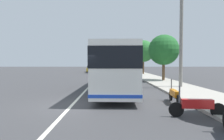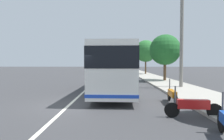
% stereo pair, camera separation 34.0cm
% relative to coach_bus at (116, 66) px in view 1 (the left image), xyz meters
% --- Properties ---
extents(ground_plane, '(220.00, 220.00, 0.00)m').
position_rel_coach_bus_xyz_m(ground_plane, '(-4.67, 2.37, -1.89)').
color(ground_plane, '#38383A').
extents(sidewalk_curb, '(110.00, 3.60, 0.14)m').
position_rel_coach_bus_xyz_m(sidewalk_curb, '(5.33, -5.36, -1.82)').
color(sidewalk_curb, '#9E998E').
rests_on(sidewalk_curb, ground).
extents(lane_divider_line, '(110.00, 0.16, 0.01)m').
position_rel_coach_bus_xyz_m(lane_divider_line, '(5.33, 2.37, -1.89)').
color(lane_divider_line, silver).
rests_on(lane_divider_line, ground).
extents(coach_bus, '(11.53, 2.92, 3.24)m').
position_rel_coach_bus_xyz_m(coach_bus, '(0.00, 0.00, 0.00)').
color(coach_bus, silver).
rests_on(coach_bus, ground).
extents(motorcycle_far_end, '(0.35, 2.17, 1.24)m').
position_rel_coach_bus_xyz_m(motorcycle_far_end, '(-6.96, -2.97, -1.43)').
color(motorcycle_far_end, black).
rests_on(motorcycle_far_end, ground).
extents(motorcycle_by_tree, '(2.27, 0.36, 1.25)m').
position_rel_coach_bus_xyz_m(motorcycle_by_tree, '(-4.40, -2.97, -1.43)').
color(motorcycle_by_tree, black).
rests_on(motorcycle_by_tree, ground).
extents(car_far_distant, '(4.18, 1.90, 1.58)m').
position_rel_coach_bus_xyz_m(car_far_distant, '(32.00, 5.40, -1.16)').
color(car_far_distant, gold).
rests_on(car_far_distant, ground).
extents(car_ahead_same_lane, '(4.43, 1.96, 1.43)m').
position_rel_coach_bus_xyz_m(car_ahead_same_lane, '(29.52, 0.47, -1.20)').
color(car_ahead_same_lane, red).
rests_on(car_ahead_same_lane, ground).
extents(car_behind_bus, '(4.49, 2.18, 1.41)m').
position_rel_coach_bus_xyz_m(car_behind_bus, '(27.24, 4.47, -1.20)').
color(car_behind_bus, black).
rests_on(car_behind_bus, ground).
extents(car_oncoming, '(4.25, 2.19, 1.44)m').
position_rel_coach_bus_xyz_m(car_oncoming, '(47.71, 4.31, -1.21)').
color(car_oncoming, gold).
rests_on(car_oncoming, ground).
extents(roadside_tree_mid_block, '(3.58, 3.58, 5.51)m').
position_rel_coach_bus_xyz_m(roadside_tree_mid_block, '(7.69, -5.84, 1.81)').
color(roadside_tree_mid_block, brown).
rests_on(roadside_tree_mid_block, ground).
extents(roadside_tree_far_block, '(4.11, 4.11, 6.51)m').
position_rel_coach_bus_xyz_m(roadside_tree_far_block, '(20.98, -5.80, 2.55)').
color(roadside_tree_far_block, brown).
rests_on(roadside_tree_far_block, ground).
extents(utility_pole, '(0.29, 0.29, 8.43)m').
position_rel_coach_bus_xyz_m(utility_pole, '(1.60, -5.58, 2.32)').
color(utility_pole, slate).
rests_on(utility_pole, ground).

